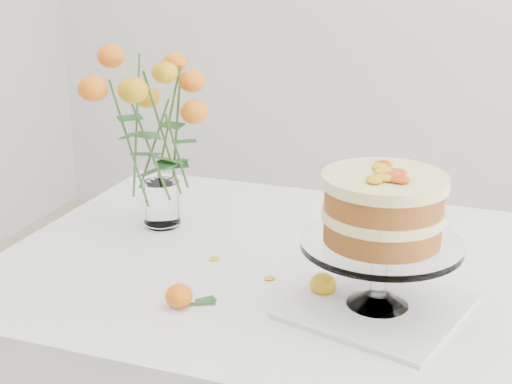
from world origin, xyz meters
TOP-DOWN VIEW (x-y plane):
  - table at (0.00, 0.00)m, footprint 1.43×0.93m
  - napkin at (0.10, -0.15)m, footprint 0.36×0.36m
  - cake_stand at (0.10, -0.15)m, footprint 0.29×0.29m
  - rose_vase at (-0.45, 0.09)m, footprint 0.29×0.29m
  - loose_rose_near at (-0.00, -0.13)m, footprint 0.09×0.05m
  - loose_rose_far at (-0.24, -0.26)m, footprint 0.09×0.06m
  - stray_petal_a at (-0.12, -0.10)m, footprint 0.03×0.02m
  - stray_petal_b at (-0.02, -0.14)m, footprint 0.03×0.02m
  - stray_petal_c at (0.02, -0.18)m, footprint 0.03×0.02m
  - stray_petal_d at (-0.26, -0.05)m, footprint 0.03×0.02m

SIDE VIEW (x-z plane):
  - table at x=0.00m, z-range 0.30..1.05m
  - stray_petal_a at x=-0.12m, z-range 0.76..0.76m
  - stray_petal_b at x=-0.02m, z-range 0.76..0.76m
  - stray_petal_c at x=0.02m, z-range 0.76..0.76m
  - stray_petal_d at x=-0.26m, z-range 0.76..0.76m
  - napkin at x=0.10m, z-range 0.76..0.77m
  - loose_rose_near at x=0.00m, z-range 0.76..0.80m
  - loose_rose_far at x=-0.24m, z-range 0.76..0.80m
  - cake_stand at x=0.10m, z-range 0.81..1.07m
  - rose_vase at x=-0.45m, z-range 0.79..1.23m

